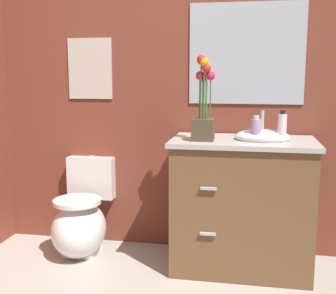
% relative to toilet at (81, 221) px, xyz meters
% --- Properties ---
extents(wall_back, '(4.50, 0.05, 2.50)m').
position_rel_toilet_xyz_m(wall_back, '(0.95, 0.30, 1.01)').
color(wall_back, brown).
rests_on(wall_back, ground_plane).
extents(toilet, '(0.38, 0.59, 0.69)m').
position_rel_toilet_xyz_m(toilet, '(0.00, 0.00, 0.00)').
color(toilet, white).
rests_on(toilet, ground_plane).
extents(vanity_cabinet, '(0.94, 0.56, 1.07)m').
position_rel_toilet_xyz_m(vanity_cabinet, '(1.16, -0.03, 0.21)').
color(vanity_cabinet, brown).
rests_on(vanity_cabinet, ground_plane).
extents(flower_vase, '(0.14, 0.14, 0.54)m').
position_rel_toilet_xyz_m(flower_vase, '(0.90, -0.12, 0.85)').
color(flower_vase, '#4C3D2D').
rests_on(flower_vase, vanity_cabinet).
extents(soap_bottle, '(0.07, 0.07, 0.17)m').
position_rel_toilet_xyz_m(soap_bottle, '(1.23, -0.10, 0.72)').
color(soap_bottle, '#B28CBF').
rests_on(soap_bottle, vanity_cabinet).
extents(lotion_bottle, '(0.05, 0.05, 0.20)m').
position_rel_toilet_xyz_m(lotion_bottle, '(1.39, -0.08, 0.74)').
color(lotion_bottle, white).
rests_on(lotion_bottle, vanity_cabinet).
extents(wall_poster, '(0.34, 0.01, 0.45)m').
position_rel_toilet_xyz_m(wall_poster, '(0.00, 0.27, 1.11)').
color(wall_poster, beige).
extents(wall_mirror, '(0.80, 0.01, 0.70)m').
position_rel_toilet_xyz_m(wall_mirror, '(1.15, 0.27, 1.21)').
color(wall_mirror, '#B2BCC6').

